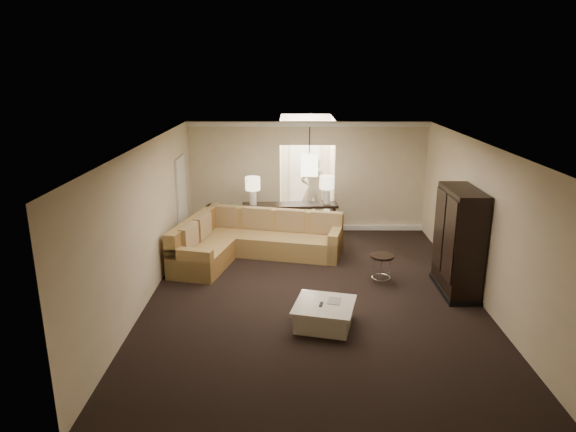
{
  "coord_description": "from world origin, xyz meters",
  "views": [
    {
      "loc": [
        -0.41,
        -8.81,
        4.08
      ],
      "look_at": [
        -0.47,
        1.2,
        1.17
      ],
      "focal_mm": 32.0,
      "sensor_mm": 36.0,
      "label": 1
    }
  ],
  "objects_px": {
    "console_table": "(290,218)",
    "armoire": "(458,243)",
    "person": "(313,187)",
    "coffee_table": "(324,314)",
    "drink_table": "(382,263)",
    "sectional_sofa": "(249,240)"
  },
  "relations": [
    {
      "from": "person",
      "to": "sectional_sofa",
      "type": "bearing_deg",
      "value": 60.81
    },
    {
      "from": "console_table",
      "to": "armoire",
      "type": "bearing_deg",
      "value": -48.23
    },
    {
      "from": "coffee_table",
      "to": "armoire",
      "type": "relative_size",
      "value": 0.58
    },
    {
      "from": "drink_table",
      "to": "person",
      "type": "relative_size",
      "value": 0.28
    },
    {
      "from": "sectional_sofa",
      "to": "armoire",
      "type": "xyz_separation_m",
      "value": [
        4.03,
        -1.78,
        0.56
      ]
    },
    {
      "from": "coffee_table",
      "to": "drink_table",
      "type": "relative_size",
      "value": 2.02
    },
    {
      "from": "console_table",
      "to": "sectional_sofa",
      "type": "bearing_deg",
      "value": -130.08
    },
    {
      "from": "console_table",
      "to": "drink_table",
      "type": "height_order",
      "value": "console_table"
    },
    {
      "from": "sectional_sofa",
      "to": "console_table",
      "type": "bearing_deg",
      "value": 66.63
    },
    {
      "from": "coffee_table",
      "to": "drink_table",
      "type": "xyz_separation_m",
      "value": [
        1.23,
        1.75,
        0.21
      ]
    },
    {
      "from": "sectional_sofa",
      "to": "drink_table",
      "type": "height_order",
      "value": "sectional_sofa"
    },
    {
      "from": "drink_table",
      "to": "sectional_sofa",
      "type": "bearing_deg",
      "value": 152.92
    },
    {
      "from": "coffee_table",
      "to": "armoire",
      "type": "distance_m",
      "value": 2.98
    },
    {
      "from": "armoire",
      "to": "drink_table",
      "type": "relative_size",
      "value": 3.51
    },
    {
      "from": "person",
      "to": "drink_table",
      "type": "bearing_deg",
      "value": 108.31
    },
    {
      "from": "coffee_table",
      "to": "person",
      "type": "xyz_separation_m",
      "value": [
        0.05,
        5.71,
        0.82
      ]
    },
    {
      "from": "console_table",
      "to": "armoire",
      "type": "height_order",
      "value": "armoire"
    },
    {
      "from": "sectional_sofa",
      "to": "armoire",
      "type": "bearing_deg",
      "value": -11.1
    },
    {
      "from": "sectional_sofa",
      "to": "coffee_table",
      "type": "xyz_separation_m",
      "value": [
        1.49,
        -3.14,
        -0.19
      ]
    },
    {
      "from": "armoire",
      "to": "drink_table",
      "type": "distance_m",
      "value": 1.48
    },
    {
      "from": "sectional_sofa",
      "to": "person",
      "type": "relative_size",
      "value": 1.81
    },
    {
      "from": "console_table",
      "to": "person",
      "type": "height_order",
      "value": "person"
    }
  ]
}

